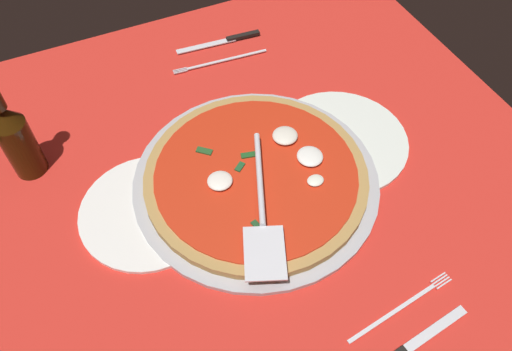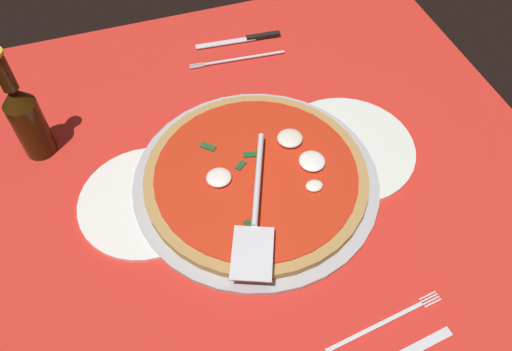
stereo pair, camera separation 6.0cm
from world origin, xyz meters
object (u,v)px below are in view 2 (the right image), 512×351
at_px(dinner_plate_left, 147,201).
at_px(pizza, 257,175).
at_px(place_setting_near, 384,345).
at_px(beer_bottle, 26,117).
at_px(dinner_plate_right, 345,148).
at_px(place_setting_far, 242,50).
at_px(pizza_server, 255,212).

xyz_separation_m(dinner_plate_left, pizza, (0.19, -0.02, 0.02)).
relative_size(place_setting_near, beer_bottle, 0.88).
bearing_deg(dinner_plate_right, place_setting_near, -105.81).
height_order(pizza, place_setting_near, pizza).
relative_size(dinner_plate_right, beer_bottle, 1.12).
relative_size(pizza, beer_bottle, 1.69).
bearing_deg(place_setting_far, pizza_server, 79.97).
height_order(dinner_plate_left, place_setting_far, place_setting_far).
xyz_separation_m(pizza, place_setting_far, (0.08, 0.35, -0.02)).
bearing_deg(pizza_server, place_setting_far, -172.56).
distance_m(dinner_plate_right, pizza_server, 0.24).
distance_m(place_setting_far, beer_bottle, 0.47).
bearing_deg(place_setting_near, dinner_plate_left, 120.69).
bearing_deg(place_setting_near, place_setting_far, 82.63).
distance_m(pizza, beer_bottle, 0.41).
distance_m(place_setting_near, place_setting_far, 0.69).
height_order(pizza, pizza_server, pizza_server).
height_order(dinner_plate_right, place_setting_near, place_setting_near).
xyz_separation_m(dinner_plate_left, beer_bottle, (-0.16, 0.18, 0.08)).
height_order(pizza, place_setting_far, pizza).
bearing_deg(dinner_plate_right, pizza_server, -153.05).
xyz_separation_m(dinner_plate_right, pizza_server, (-0.21, -0.11, 0.04)).
xyz_separation_m(place_setting_far, beer_bottle, (-0.44, -0.16, 0.09)).
distance_m(dinner_plate_left, pizza_server, 0.20).
relative_size(place_setting_far, beer_bottle, 0.97).
bearing_deg(pizza_server, place_setting_near, 46.38).
distance_m(dinner_plate_right, place_setting_far, 0.35).
xyz_separation_m(dinner_plate_right, place_setting_near, (-0.10, -0.35, -0.00)).
xyz_separation_m(pizza, beer_bottle, (-0.35, 0.20, 0.07)).
bearing_deg(beer_bottle, place_setting_near, -50.68).
height_order(pizza, beer_bottle, beer_bottle).
bearing_deg(pizza_server, dinner_plate_left, -101.22).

